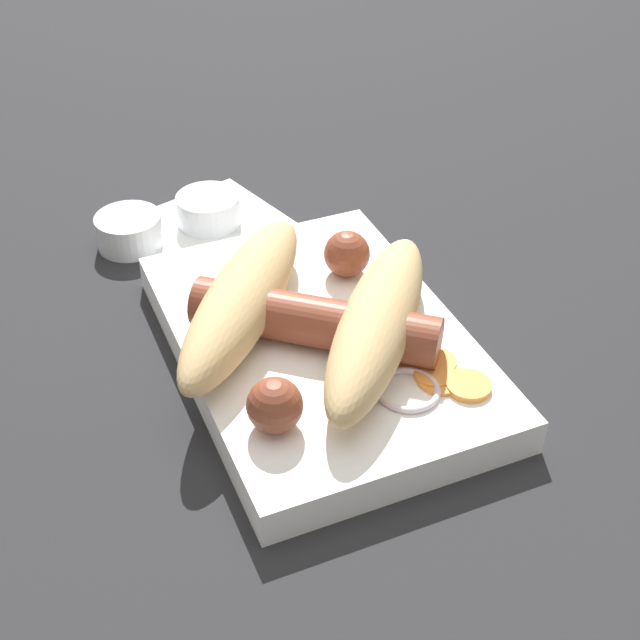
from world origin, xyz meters
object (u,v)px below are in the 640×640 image
Objects in this scene: condiment_cup_far at (130,232)px; bread_roll at (309,311)px; food_tray at (320,346)px; condiment_cup_near at (209,212)px; sausage at (315,321)px.

bread_roll is at bearing 21.15° from condiment_cup_far.
food_tray is 0.22m from condiment_cup_far.
condiment_cup_near is (-0.21, -0.02, -0.00)m from food_tray.
food_tray is at bearing 23.77° from condiment_cup_far.
bread_roll reaches higher than condiment_cup_far.
bread_roll is 0.21m from condiment_cup_near.
condiment_cup_near is at bearing -177.91° from bread_roll.
condiment_cup_near is at bearing -175.24° from food_tray.
food_tray is at bearing 4.76° from condiment_cup_near.
food_tray is 0.03m from sausage.
condiment_cup_far is at bearing -158.85° from bread_roll.
bread_roll is at bearing -71.62° from food_tray.
bread_roll is at bearing -160.54° from sausage.
sausage is 3.02× the size of condiment_cup_far.
bread_roll is 1.46× the size of sausage.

